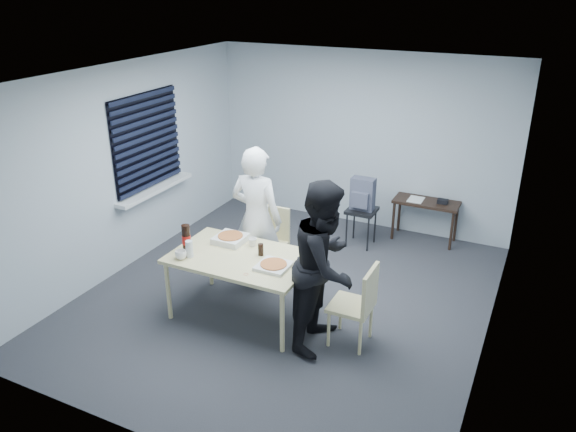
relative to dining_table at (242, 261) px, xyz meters
The scene contains 19 objects.
room 2.27m from the dining_table, 153.69° to the left, with size 5.00×5.00×5.00m.
dining_table is the anchor object (origin of this frame).
chair_far 1.02m from the dining_table, 99.16° to the left, with size 0.42×0.42×0.89m.
chair_right 1.35m from the dining_table, ahead, with size 0.42×0.42×0.89m.
person_white 0.72m from the dining_table, 104.69° to the left, with size 0.65×0.42×1.77m, color white.
person_black 1.02m from the dining_table, ahead, with size 0.86×0.47×1.77m, color black.
side_table 3.14m from the dining_table, 64.17° to the left, with size 0.91×0.40×0.60m.
stool 2.37m from the dining_table, 75.28° to the left, with size 0.39×0.39×0.55m.
backpack 2.35m from the dining_table, 75.19° to the left, with size 0.32×0.24×0.45m.
pizza_box_a 0.40m from the dining_table, 138.84° to the left, with size 0.33×0.33×0.08m.
pizza_box_b 0.45m from the dining_table, 10.42° to the right, with size 0.33×0.33×0.05m.
mug_a 0.65m from the dining_table, 148.36° to the right, with size 0.12×0.12×0.10m, color white.
mug_b 0.29m from the dining_table, 93.04° to the left, with size 0.10×0.10×0.09m, color white.
cola_glass 0.24m from the dining_table, 31.09° to the left, with size 0.06×0.06×0.13m, color black.
soda_bottle 0.66m from the dining_table, 166.43° to the right, with size 0.10×0.10×0.31m.
plastic_cups 0.58m from the dining_table, 152.56° to the right, with size 0.08×0.08×0.19m, color silver.
rubber_band 0.42m from the dining_table, 53.63° to the right, with size 0.05×0.05×0.00m, color red.
papers 3.07m from the dining_table, 66.57° to the left, with size 0.21×0.28×0.00m, color white.
black_box 3.25m from the dining_table, 60.70° to the left, with size 0.14×0.10×0.06m, color black.
Camera 1 is at (2.52, -5.20, 3.53)m, focal length 35.00 mm.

